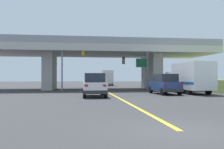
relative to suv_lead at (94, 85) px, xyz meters
name	(u,v)px	position (x,y,z in m)	size (l,w,h in m)	color
ground	(102,89)	(1.91, 13.76, -1.01)	(160.00, 160.00, 0.00)	#353538
overpass_bridge	(102,56)	(1.91, 13.76, 3.84)	(31.47, 9.89, 6.82)	#B7B5AD
lane_divider_stripe	(118,98)	(1.91, -1.41, -1.01)	(0.20, 24.82, 0.01)	yellow
suv_lead	(94,85)	(0.00, 0.00, 0.00)	(1.95, 4.50, 2.02)	silver
suv_crossing	(165,84)	(7.15, 2.21, 0.00)	(2.12, 4.58, 2.02)	navy
box_truck	(189,78)	(10.21, 3.27, 0.65)	(2.33, 7.54, 3.17)	silver
sedan_oncoming	(96,82)	(1.31, 18.86, 0.00)	(1.86, 4.51, 2.02)	black
traffic_signal_nearside	(138,66)	(6.11, 8.93, 2.20)	(3.36, 0.36, 5.07)	#56595E
traffic_signal_farside	(69,60)	(-2.59, 9.25, 2.79)	(2.84, 0.36, 5.90)	slate
highway_sign	(142,66)	(7.37, 12.03, 2.35)	(1.77, 0.17, 4.54)	#56595E
semi_truck_distant	(107,78)	(4.33, 31.10, 0.67)	(2.33, 6.73, 3.23)	silver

